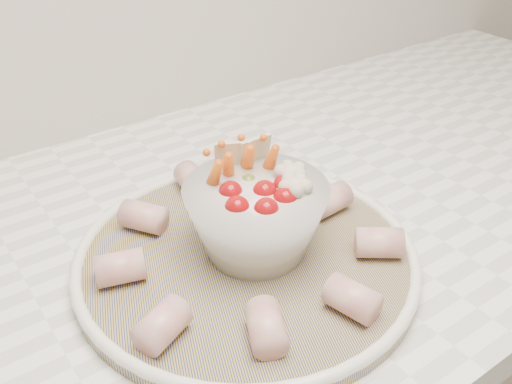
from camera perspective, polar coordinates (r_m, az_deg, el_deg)
serving_platter at (r=0.59m, az=-0.97°, el=-6.45°), size 0.46×0.46×0.02m
veggie_bowl at (r=0.57m, az=0.05°, el=-2.38°), size 0.15×0.15×0.11m
cured_meat_rolls at (r=0.58m, az=-0.99°, el=-4.94°), size 0.29×0.31×0.03m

